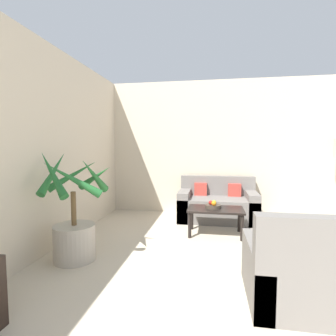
{
  "coord_description": "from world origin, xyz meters",
  "views": [
    {
      "loc": [
        -1.32,
        1.25,
        1.36
      ],
      "look_at": [
        -2.09,
        5.75,
        1.0
      ],
      "focal_mm": 28.0,
      "sensor_mm": 36.0,
      "label": 1
    }
  ],
  "objects_px": {
    "apple_green": "(214,202)",
    "armchair": "(303,274)",
    "sofa_loveseat": "(217,205)",
    "orange_fruit": "(214,203)",
    "coffee_table": "(216,212)",
    "fruit_bowl": "(213,206)",
    "potted_palm": "(74,224)",
    "ottoman": "(286,248)",
    "apple_red": "(211,203)"
  },
  "relations": [
    {
      "from": "apple_green",
      "to": "orange_fruit",
      "type": "relative_size",
      "value": 0.86
    },
    {
      "from": "apple_green",
      "to": "sofa_loveseat",
      "type": "bearing_deg",
      "value": 85.25
    },
    {
      "from": "coffee_table",
      "to": "apple_green",
      "type": "xyz_separation_m",
      "value": [
        -0.02,
        0.06,
        0.15
      ]
    },
    {
      "from": "potted_palm",
      "to": "ottoman",
      "type": "xyz_separation_m",
      "value": [
        2.49,
        0.31,
        -0.25
      ]
    },
    {
      "from": "fruit_bowl",
      "to": "orange_fruit",
      "type": "bearing_deg",
      "value": -81.07
    },
    {
      "from": "apple_red",
      "to": "apple_green",
      "type": "relative_size",
      "value": 1.03
    },
    {
      "from": "coffee_table",
      "to": "armchair",
      "type": "xyz_separation_m",
      "value": [
        0.72,
        -1.71,
        -0.08
      ]
    },
    {
      "from": "potted_palm",
      "to": "armchair",
      "type": "distance_m",
      "value": 2.47
    },
    {
      "from": "potted_palm",
      "to": "sofa_loveseat",
      "type": "relative_size",
      "value": 0.94
    },
    {
      "from": "coffee_table",
      "to": "orange_fruit",
      "type": "bearing_deg",
      "value": -118.55
    },
    {
      "from": "apple_green",
      "to": "ottoman",
      "type": "relative_size",
      "value": 0.11
    },
    {
      "from": "sofa_loveseat",
      "to": "orange_fruit",
      "type": "xyz_separation_m",
      "value": [
        -0.07,
        -0.92,
        0.23
      ]
    },
    {
      "from": "fruit_bowl",
      "to": "ottoman",
      "type": "height_order",
      "value": "fruit_bowl"
    },
    {
      "from": "orange_fruit",
      "to": "apple_green",
      "type": "bearing_deg",
      "value": 87.61
    },
    {
      "from": "potted_palm",
      "to": "apple_green",
      "type": "relative_size",
      "value": 20.37
    },
    {
      "from": "sofa_loveseat",
      "to": "fruit_bowl",
      "type": "relative_size",
      "value": 5.86
    },
    {
      "from": "potted_palm",
      "to": "fruit_bowl",
      "type": "bearing_deg",
      "value": 36.78
    },
    {
      "from": "sofa_loveseat",
      "to": "coffee_table",
      "type": "height_order",
      "value": "sofa_loveseat"
    },
    {
      "from": "armchair",
      "to": "ottoman",
      "type": "bearing_deg",
      "value": 84.68
    },
    {
      "from": "apple_green",
      "to": "ottoman",
      "type": "xyz_separation_m",
      "value": [
        0.82,
        -0.97,
        -0.31
      ]
    },
    {
      "from": "sofa_loveseat",
      "to": "fruit_bowl",
      "type": "bearing_deg",
      "value": -95.58
    },
    {
      "from": "sofa_loveseat",
      "to": "apple_green",
      "type": "xyz_separation_m",
      "value": [
        -0.07,
        -0.81,
        0.22
      ]
    },
    {
      "from": "coffee_table",
      "to": "armchair",
      "type": "relative_size",
      "value": 0.93
    },
    {
      "from": "fruit_bowl",
      "to": "armchair",
      "type": "bearing_deg",
      "value": -66.28
    },
    {
      "from": "potted_palm",
      "to": "apple_red",
      "type": "distance_m",
      "value": 2.03
    },
    {
      "from": "coffee_table",
      "to": "armchair",
      "type": "distance_m",
      "value": 1.86
    },
    {
      "from": "potted_palm",
      "to": "ottoman",
      "type": "relative_size",
      "value": 2.29
    },
    {
      "from": "fruit_bowl",
      "to": "ottoman",
      "type": "xyz_separation_m",
      "value": [
        0.84,
        -0.92,
        -0.25
      ]
    },
    {
      "from": "armchair",
      "to": "orange_fruit",
      "type": "bearing_deg",
      "value": 114.29
    },
    {
      "from": "apple_red",
      "to": "apple_green",
      "type": "bearing_deg",
      "value": 43.13
    },
    {
      "from": "apple_green",
      "to": "orange_fruit",
      "type": "bearing_deg",
      "value": -92.39
    },
    {
      "from": "apple_red",
      "to": "orange_fruit",
      "type": "relative_size",
      "value": 0.89
    },
    {
      "from": "orange_fruit",
      "to": "armchair",
      "type": "relative_size",
      "value": 0.08
    },
    {
      "from": "potted_palm",
      "to": "fruit_bowl",
      "type": "distance_m",
      "value": 2.06
    },
    {
      "from": "sofa_loveseat",
      "to": "orange_fruit",
      "type": "relative_size",
      "value": 18.77
    },
    {
      "from": "coffee_table",
      "to": "fruit_bowl",
      "type": "height_order",
      "value": "fruit_bowl"
    },
    {
      "from": "fruit_bowl",
      "to": "orange_fruit",
      "type": "relative_size",
      "value": 3.2
    },
    {
      "from": "orange_fruit",
      "to": "ottoman",
      "type": "height_order",
      "value": "orange_fruit"
    },
    {
      "from": "coffee_table",
      "to": "ottoman",
      "type": "height_order",
      "value": "coffee_table"
    },
    {
      "from": "armchair",
      "to": "ottoman",
      "type": "height_order",
      "value": "armchair"
    },
    {
      "from": "potted_palm",
      "to": "coffee_table",
      "type": "distance_m",
      "value": 2.08
    },
    {
      "from": "fruit_bowl",
      "to": "apple_red",
      "type": "height_order",
      "value": "apple_red"
    },
    {
      "from": "apple_red",
      "to": "orange_fruit",
      "type": "distance_m",
      "value": 0.08
    },
    {
      "from": "apple_green",
      "to": "apple_red",
      "type": "bearing_deg",
      "value": -136.87
    },
    {
      "from": "sofa_loveseat",
      "to": "apple_green",
      "type": "bearing_deg",
      "value": -94.75
    },
    {
      "from": "orange_fruit",
      "to": "ottoman",
      "type": "xyz_separation_m",
      "value": [
        0.83,
        -0.85,
        -0.31
      ]
    },
    {
      "from": "apple_green",
      "to": "armchair",
      "type": "relative_size",
      "value": 0.07
    },
    {
      "from": "armchair",
      "to": "ottoman",
      "type": "xyz_separation_m",
      "value": [
        0.08,
        0.81,
        -0.08
      ]
    },
    {
      "from": "apple_red",
      "to": "ottoman",
      "type": "xyz_separation_m",
      "value": [
        0.88,
        -0.92,
        -0.31
      ]
    },
    {
      "from": "apple_green",
      "to": "armchair",
      "type": "xyz_separation_m",
      "value": [
        0.75,
        -1.78,
        -0.23
      ]
    }
  ]
}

